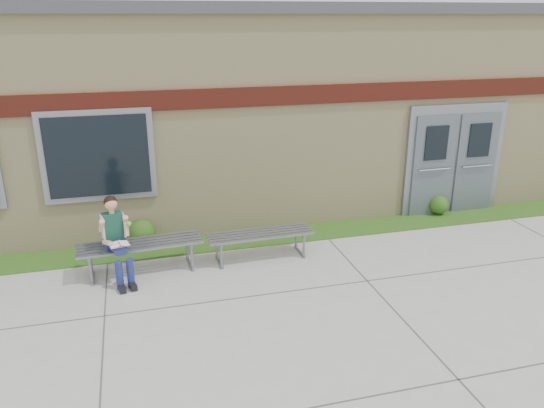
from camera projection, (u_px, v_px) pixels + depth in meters
name	position (u px, v px, depth m)	size (l,w,h in m)	color
ground	(319.00, 305.00, 7.70)	(80.00, 80.00, 0.00)	#9E9E99
grass_strip	(272.00, 236.00, 10.07)	(16.00, 0.80, 0.02)	#1E4E14
school_building	(235.00, 100.00, 12.44)	(16.20, 6.22, 4.20)	beige
bench_left	(141.00, 249.00, 8.59)	(2.00, 0.67, 0.51)	slate
bench_right	(260.00, 239.00, 9.09)	(1.83, 0.55, 0.47)	slate
girl	(116.00, 237.00, 8.20)	(0.51, 0.81, 1.37)	navy
shrub_mid	(142.00, 232.00, 9.63)	(0.47, 0.47, 0.47)	#1E4E14
shrub_east	(439.00, 205.00, 11.13)	(0.40, 0.40, 0.40)	#1E4E14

